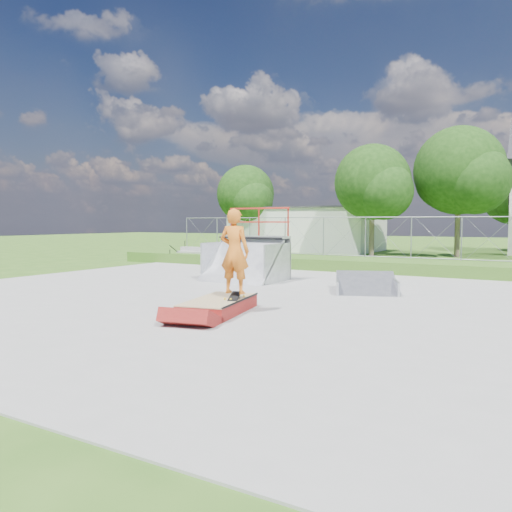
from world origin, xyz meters
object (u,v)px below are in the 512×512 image
at_px(skater, 234,255).
at_px(flat_bank_ramp, 366,284).
at_px(quarter_pipe, 244,244).
at_px(grind_box, 219,306).

bearing_deg(skater, flat_bank_ramp, -116.44).
bearing_deg(quarter_pipe, grind_box, -63.37).
bearing_deg(flat_bank_ramp, skater, -130.54).
bearing_deg(flat_bank_ramp, grind_box, -132.52).
height_order(grind_box, flat_bank_ramp, flat_bank_ramp).
height_order(grind_box, quarter_pipe, quarter_pipe).
xyz_separation_m(grind_box, flat_bank_ramp, (1.91, 4.85, 0.09)).
xyz_separation_m(grind_box, quarter_pipe, (-2.69, 5.51, 1.13)).
bearing_deg(grind_box, quarter_pipe, 104.71).
bearing_deg(quarter_pipe, flat_bank_ramp, -7.60).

